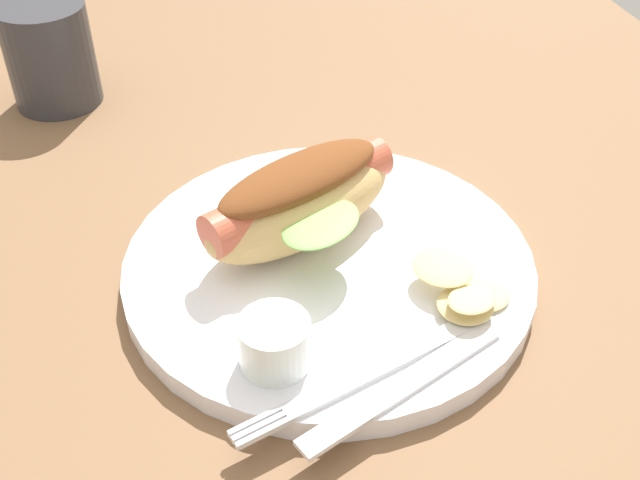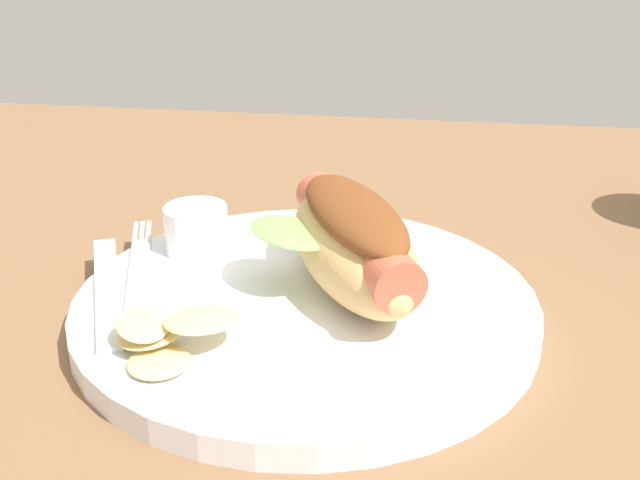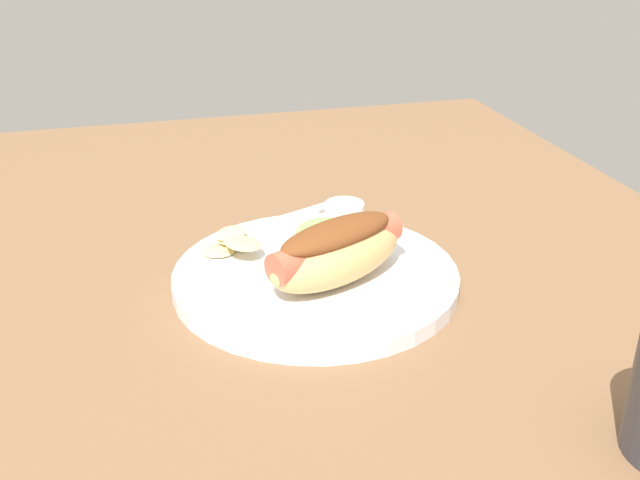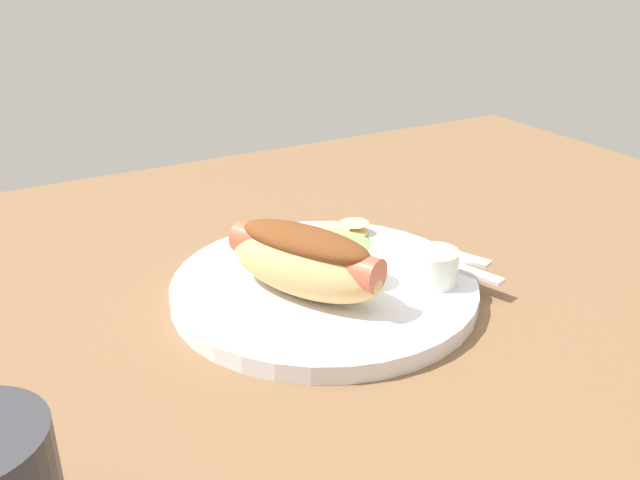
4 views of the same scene
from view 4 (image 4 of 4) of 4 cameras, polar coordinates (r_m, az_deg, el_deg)
name	(u,v)px [view 4 (image 4 of 4)]	position (r cm, az deg, el deg)	size (l,w,h in cm)	color
ground_plane	(337,305)	(63.57, 1.45, -5.38)	(120.00, 90.00, 1.80)	brown
plate	(324,287)	(62.92, 0.34, -3.93)	(27.76, 27.76, 1.60)	white
hot_dog	(305,259)	(58.93, -1.22, -1.56)	(13.82, 16.16, 6.06)	tan
sauce_ramekin	(435,267)	(62.15, 9.47, -2.22)	(4.22, 4.22, 3.13)	white
fork	(422,255)	(67.49, 8.45, -1.22)	(6.28, 16.12, 0.40)	silver
knife	(422,246)	(69.49, 8.45, -0.47)	(14.38, 1.40, 0.36)	silver
chips_pile	(342,229)	(70.52, 1.84, 0.91)	(7.81, 6.69, 2.05)	#DCC37C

